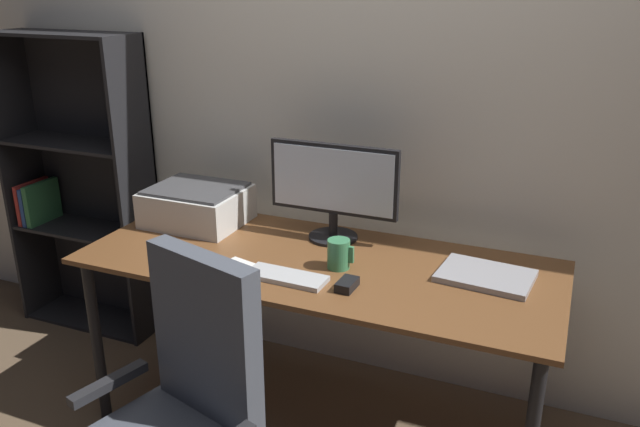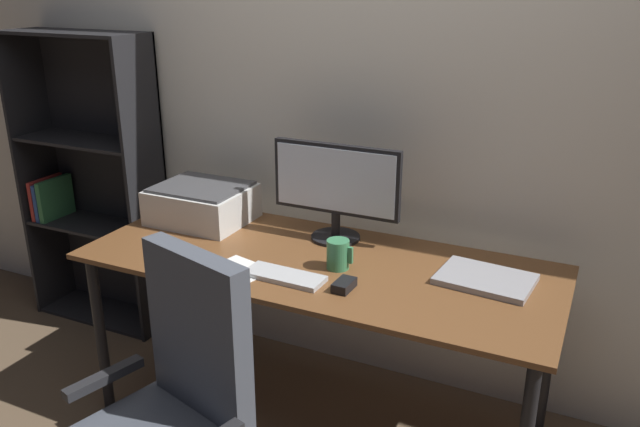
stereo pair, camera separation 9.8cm
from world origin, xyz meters
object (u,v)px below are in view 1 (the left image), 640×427
coffee_mug (339,254)px  laptop (486,276)px  mouse (347,285)px  printer (197,205)px  keyboard (286,277)px  desk (317,278)px  bookshelf (82,186)px  monitor (333,185)px

coffee_mug → laptop: bearing=12.8°
mouse → printer: bearing=159.6°
keyboard → coffee_mug: coffee_mug is taller
desk → bookshelf: bearing=165.9°
keyboard → bookshelf: bookshelf is taller
desk → bookshelf: size_ratio=1.19×
desk → bookshelf: 1.50m
laptop → bookshelf: (-2.07, 0.28, -0.01)m
laptop → bookshelf: 2.09m
mouse → laptop: 0.50m
monitor → mouse: bearing=-62.3°
desk → mouse: mouse is taller
coffee_mug → laptop: coffee_mug is taller
keyboard → bookshelf: bearing=160.4°
coffee_mug → laptop: 0.53m
keyboard → coffee_mug: (0.14, 0.16, 0.05)m
monitor → printer: bearing=-174.6°
monitor → bookshelf: 1.46m
monitor → coffee_mug: bearing=-64.1°
laptop → bookshelf: bearing=177.8°
desk → coffee_mug: size_ratio=16.34×
keyboard → printer: 0.70m
monitor → keyboard: monitor is taller
mouse → bookshelf: bookshelf is taller
printer → bookshelf: bearing=166.4°
bookshelf → monitor: bearing=-5.7°
desk → laptop: bearing=7.9°
desk → printer: printer is taller
coffee_mug → printer: bearing=165.0°
monitor → laptop: monitor is taller
bookshelf → printer: bearing=-13.6°
mouse → bookshelf: 1.73m
keyboard → mouse: mouse is taller
mouse → coffee_mug: size_ratio=0.87×
desk → printer: size_ratio=4.49×
monitor → bookshelf: bookshelf is taller
monitor → printer: monitor is taller
monitor → laptop: bearing=-12.3°
printer → bookshelf: (-0.83, 0.20, -0.08)m
keyboard → printer: (-0.60, 0.36, 0.07)m
coffee_mug → bookshelf: (-1.56, 0.40, -0.05)m
bookshelf → coffee_mug: bearing=-14.3°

